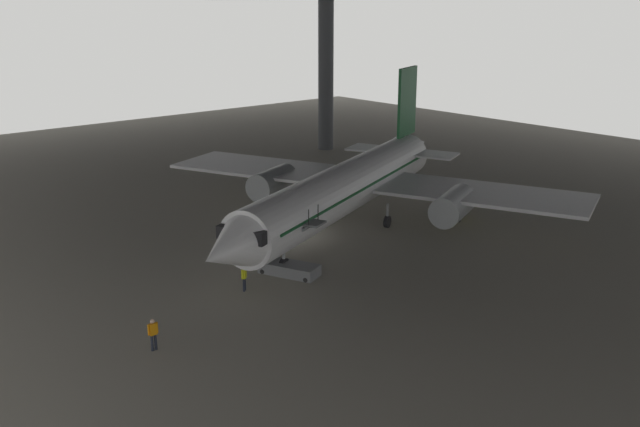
{
  "coord_description": "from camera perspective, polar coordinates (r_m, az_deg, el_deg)",
  "views": [
    {
      "loc": [
        38.16,
        -29.7,
        16.1
      ],
      "look_at": [
        3.8,
        -0.07,
        2.47
      ],
      "focal_mm": 39.74,
      "sensor_mm": 36.0,
      "label": 1
    }
  ],
  "objects": [
    {
      "name": "crew_worker_near_nose",
      "position": [
        35.18,
        -13.29,
        -9.32
      ],
      "size": [
        0.22,
        0.55,
        1.63
      ],
      "color": "#232838",
      "rests_on": "ground_plane"
    },
    {
      "name": "ground_plane",
      "position": [
        50.97,
        -2.73,
        -1.71
      ],
      "size": [
        110.0,
        110.0,
        0.0
      ],
      "primitive_type": "plane",
      "color": "gray"
    },
    {
      "name": "baggage_tug",
      "position": [
        55.51,
        10.78,
        0.12
      ],
      "size": [
        2.05,
        2.5,
        0.9
      ],
      "color": "yellow",
      "rests_on": "ground_plane"
    },
    {
      "name": "boarding_stairs",
      "position": [
        43.43,
        -2.42,
        -4.03
      ],
      "size": [
        4.3,
        2.84,
        4.53
      ],
      "color": "slate",
      "rests_on": "ground_plane"
    },
    {
      "name": "airplane_main",
      "position": [
        51.0,
        2.26,
        2.21
      ],
      "size": [
        32.81,
        32.87,
        10.85
      ],
      "color": "white",
      "rests_on": "ground_plane"
    },
    {
      "name": "crew_worker_by_stairs",
      "position": [
        41.17,
        -6.14,
        -5.06
      ],
      "size": [
        0.39,
        0.45,
        1.57
      ],
      "color": "#232838",
      "rests_on": "ground_plane"
    }
  ]
}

